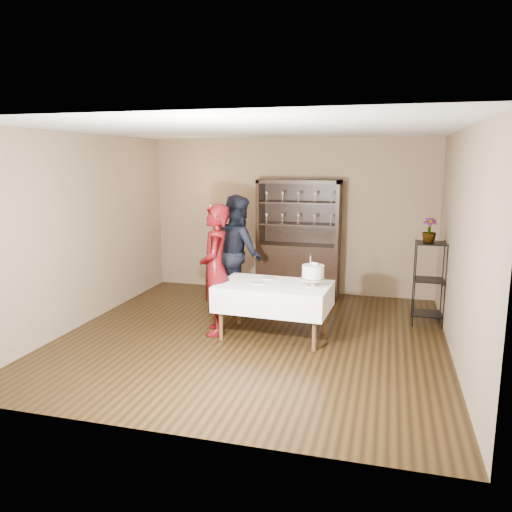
% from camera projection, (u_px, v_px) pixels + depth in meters
% --- Properties ---
extents(floor, '(5.00, 5.00, 0.00)m').
position_uv_depth(floor, '(253.00, 337.00, 6.66)').
color(floor, black).
rests_on(floor, ground).
extents(ceiling, '(5.00, 5.00, 0.00)m').
position_uv_depth(ceiling, '(252.00, 129.00, 6.15)').
color(ceiling, silver).
rests_on(ceiling, back_wall).
extents(back_wall, '(5.00, 0.02, 2.70)m').
position_uv_depth(back_wall, '(290.00, 216.00, 8.78)').
color(back_wall, '#77644C').
rests_on(back_wall, floor).
extents(wall_left, '(0.02, 5.00, 2.70)m').
position_uv_depth(wall_left, '(82.00, 230.00, 7.04)').
color(wall_left, '#77644C').
rests_on(wall_left, floor).
extents(wall_right, '(0.02, 5.00, 2.70)m').
position_uv_depth(wall_right, '(460.00, 246.00, 5.77)').
color(wall_right, '#77644C').
rests_on(wall_right, floor).
extents(china_hutch, '(1.40, 0.48, 2.00)m').
position_uv_depth(china_hutch, '(298.00, 258.00, 8.62)').
color(china_hutch, black).
rests_on(china_hutch, floor).
extents(plant_etagere, '(0.42, 0.42, 1.20)m').
position_uv_depth(plant_etagere, '(429.00, 280.00, 7.10)').
color(plant_etagere, black).
rests_on(plant_etagere, floor).
extents(cake_table, '(1.51, 0.98, 0.73)m').
position_uv_depth(cake_table, '(274.00, 296.00, 6.58)').
color(cake_table, white).
rests_on(cake_table, floor).
extents(woman, '(0.58, 0.73, 1.76)m').
position_uv_depth(woman, '(215.00, 270.00, 6.68)').
color(woman, '#350405').
rests_on(woman, floor).
extents(man, '(1.08, 1.11, 1.81)m').
position_uv_depth(man, '(238.00, 253.00, 7.76)').
color(man, black).
rests_on(man, floor).
extents(cake, '(0.33, 0.33, 0.44)m').
position_uv_depth(cake, '(313.00, 273.00, 6.39)').
color(cake, beige).
rests_on(cake, cake_table).
extents(plate_near, '(0.23, 0.23, 0.01)m').
position_uv_depth(plate_near, '(258.00, 283.00, 6.55)').
color(plate_near, beige).
rests_on(plate_near, cake_table).
extents(plate_far, '(0.25, 0.25, 0.01)m').
position_uv_depth(plate_far, '(268.00, 278.00, 6.84)').
color(plate_far, beige).
rests_on(plate_far, cake_table).
extents(potted_plant, '(0.21, 0.21, 0.35)m').
position_uv_depth(potted_plant, '(429.00, 230.00, 6.97)').
color(potted_plant, '#406530').
rests_on(potted_plant, plant_etagere).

